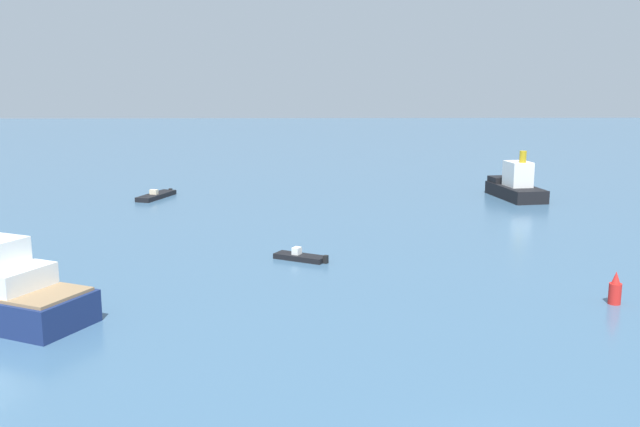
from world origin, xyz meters
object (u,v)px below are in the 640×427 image
small_motorboat (156,196)px  channel_buoy_red (615,290)px  fishing_skiff (301,257)px  tugboat (516,186)px

small_motorboat → channel_buoy_red: channel_buoy_red is taller
small_motorboat → channel_buoy_red: bearing=-47.7°
fishing_skiff → tugboat: bearing=48.2°
tugboat → channel_buoy_red: (-4.82, -35.50, -0.52)m
fishing_skiff → tugboat: tugboat is taller
small_motorboat → fishing_skiff: bearing=-59.6°
small_motorboat → fishing_skiff: size_ratio=1.58×
fishing_skiff → tugboat: (22.61, 25.26, 1.10)m
channel_buoy_red → fishing_skiff: bearing=150.1°
tugboat → fishing_skiff: bearing=-131.8°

